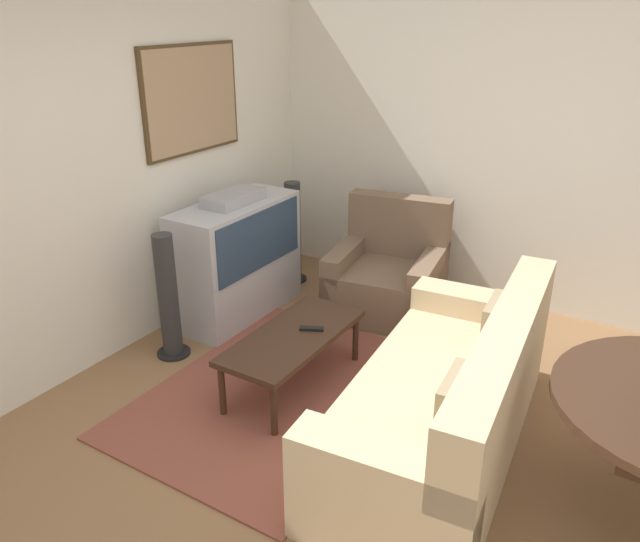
% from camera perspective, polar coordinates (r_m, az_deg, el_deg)
% --- Properties ---
extents(ground_plane, '(12.00, 12.00, 0.00)m').
position_cam_1_polar(ground_plane, '(3.71, 2.41, -17.41)').
color(ground_plane, '#8E6642').
extents(wall_back, '(12.00, 0.10, 2.70)m').
position_cam_1_polar(wall_back, '(4.41, -22.24, 7.58)').
color(wall_back, silver).
rests_on(wall_back, ground_plane).
extents(wall_right, '(0.06, 12.00, 2.70)m').
position_cam_1_polar(wall_right, '(5.39, 16.77, 10.82)').
color(wall_right, silver).
rests_on(wall_right, ground_plane).
extents(area_rug, '(2.08, 1.50, 0.01)m').
position_cam_1_polar(area_rug, '(4.29, -3.84, -11.00)').
color(area_rug, brown).
rests_on(area_rug, ground_plane).
extents(tv, '(1.16, 0.49, 1.05)m').
position_cam_1_polar(tv, '(5.17, -7.57, 1.19)').
color(tv, '#B7B7BC').
rests_on(tv, ground_plane).
extents(couch, '(2.12, 1.07, 0.89)m').
position_cam_1_polar(couch, '(3.73, 11.57, -11.60)').
color(couch, '#CCB289').
rests_on(couch, ground_plane).
extents(armchair, '(0.97, 0.99, 0.93)m').
position_cam_1_polar(armchair, '(5.29, 6.23, -0.55)').
color(armchair, brown).
rests_on(armchair, ground_plane).
extents(coffee_table, '(1.12, 0.49, 0.41)m').
position_cam_1_polar(coffee_table, '(4.17, -2.47, -6.29)').
color(coffee_table, '#3D2619').
rests_on(coffee_table, ground_plane).
extents(remote, '(0.11, 0.16, 0.02)m').
position_cam_1_polar(remote, '(4.19, -0.77, -5.30)').
color(remote, black).
rests_on(remote, coffee_table).
extents(speaker_tower_left, '(0.25, 0.25, 0.95)m').
position_cam_1_polar(speaker_tower_left, '(4.64, -13.70, -2.59)').
color(speaker_tower_left, black).
rests_on(speaker_tower_left, ground_plane).
extents(speaker_tower_right, '(0.25, 0.25, 0.95)m').
position_cam_1_polar(speaker_tower_right, '(5.79, -2.49, 3.29)').
color(speaker_tower_right, black).
rests_on(speaker_tower_right, ground_plane).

